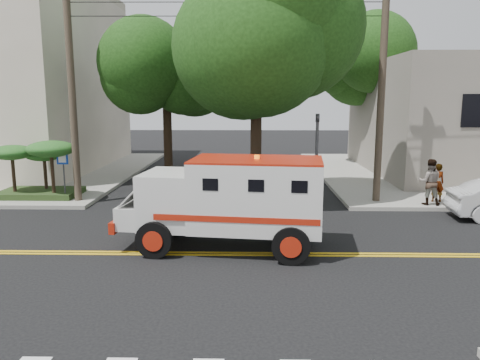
{
  "coord_description": "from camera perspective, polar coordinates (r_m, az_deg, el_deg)",
  "views": [
    {
      "loc": [
        1.25,
        -12.14,
        4.17
      ],
      "look_at": [
        0.94,
        2.53,
        1.6
      ],
      "focal_mm": 35.0,
      "sensor_mm": 36.0,
      "label": 1
    }
  ],
  "objects": [
    {
      "name": "ground",
      "position": [
        12.9,
        -4.49,
        -8.96
      ],
      "size": [
        100.0,
        100.0,
        0.0
      ],
      "primitive_type": "plane",
      "color": "black",
      "rests_on": "ground"
    },
    {
      "name": "sidewalk_ne",
      "position": [
        28.71,
        26.44,
        0.69
      ],
      "size": [
        17.0,
        17.0,
        0.15
      ],
      "primitive_type": "cube",
      "color": "gray",
      "rests_on": "ground"
    },
    {
      "name": "utility_pole_left",
      "position": [
        19.4,
        -19.82,
        10.34
      ],
      "size": [
        0.28,
        0.28,
        9.0
      ],
      "primitive_type": "cylinder",
      "color": "#382D23",
      "rests_on": "ground"
    },
    {
      "name": "utility_pole_right",
      "position": [
        19.03,
        16.87,
        10.51
      ],
      "size": [
        0.28,
        0.28,
        9.0
      ],
      "primitive_type": "cylinder",
      "color": "#382D23",
      "rests_on": "ground"
    },
    {
      "name": "tree_main",
      "position": [
        18.61,
        3.49,
        19.29
      ],
      "size": [
        6.08,
        5.7,
        9.85
      ],
      "color": "black",
      "rests_on": "ground"
    },
    {
      "name": "tree_left",
      "position": [
        24.3,
        -8.35,
        13.52
      ],
      "size": [
        4.48,
        4.2,
        7.7
      ],
      "color": "black",
      "rests_on": "ground"
    },
    {
      "name": "tree_right",
      "position": [
        28.99,
        16.84,
        13.33
      ],
      "size": [
        4.8,
        4.5,
        8.2
      ],
      "color": "black",
      "rests_on": "ground"
    },
    {
      "name": "traffic_signal",
      "position": [
        18.03,
        9.33,
        3.62
      ],
      "size": [
        0.15,
        0.18,
        3.6
      ],
      "color": "#3F3F42",
      "rests_on": "ground"
    },
    {
      "name": "accessibility_sign",
      "position": [
        19.97,
        -20.73,
        1.22
      ],
      "size": [
        0.45,
        0.1,
        2.02
      ],
      "color": "#3F3F42",
      "rests_on": "ground"
    },
    {
      "name": "palm_planter",
      "position": [
        20.84,
        -23.47,
        2.16
      ],
      "size": [
        3.52,
        2.63,
        2.36
      ],
      "color": "#1E3314",
      "rests_on": "sidewalk_nw"
    },
    {
      "name": "armored_truck",
      "position": [
        12.89,
        -1.19,
        -2.21
      ],
      "size": [
        5.84,
        2.82,
        2.56
      ],
      "rotation": [
        0.0,
        0.0,
        -0.12
      ],
      "color": "silver",
      "rests_on": "ground"
    },
    {
      "name": "pedestrian_a",
      "position": [
        19.86,
        22.89,
        -0.3
      ],
      "size": [
        0.56,
        0.37,
        1.52
      ],
      "primitive_type": "imported",
      "rotation": [
        0.0,
        0.0,
        3.13
      ],
      "color": "gray",
      "rests_on": "sidewalk_ne"
    },
    {
      "name": "pedestrian_b",
      "position": [
        19.19,
        22.11,
        -0.22
      ],
      "size": [
        0.98,
        0.83,
        1.76
      ],
      "primitive_type": "imported",
      "rotation": [
        0.0,
        0.0,
        2.93
      ],
      "color": "gray",
      "rests_on": "sidewalk_ne"
    }
  ]
}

